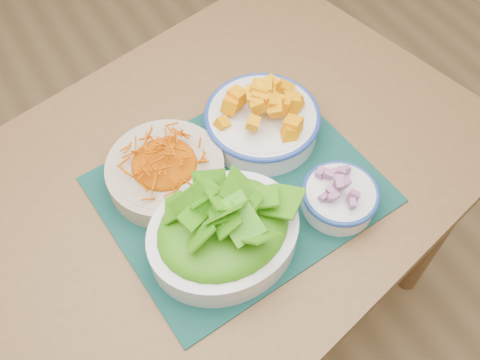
{
  "coord_description": "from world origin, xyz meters",
  "views": [
    {
      "loc": [
        -0.3,
        -0.54,
        1.61
      ],
      "look_at": [
        -0.01,
        -0.06,
        0.78
      ],
      "focal_mm": 40.0,
      "sensor_mm": 36.0,
      "label": 1
    }
  ],
  "objects_px": {
    "table": "(206,207)",
    "placemat": "(240,189)",
    "carrot_bowl": "(165,168)",
    "squash_bowl": "(262,116)",
    "lettuce_bowl": "(223,229)",
    "onion_bowl": "(340,195)"
  },
  "relations": [
    {
      "from": "placemat",
      "to": "lettuce_bowl",
      "type": "distance_m",
      "value": 0.13
    },
    {
      "from": "carrot_bowl",
      "to": "lettuce_bowl",
      "type": "height_order",
      "value": "lettuce_bowl"
    },
    {
      "from": "placemat",
      "to": "squash_bowl",
      "type": "height_order",
      "value": "squash_bowl"
    },
    {
      "from": "onion_bowl",
      "to": "lettuce_bowl",
      "type": "bearing_deg",
      "value": 170.26
    },
    {
      "from": "table",
      "to": "carrot_bowl",
      "type": "height_order",
      "value": "carrot_bowl"
    },
    {
      "from": "onion_bowl",
      "to": "table",
      "type": "bearing_deg",
      "value": 135.64
    },
    {
      "from": "table",
      "to": "carrot_bowl",
      "type": "bearing_deg",
      "value": 141.03
    },
    {
      "from": "lettuce_bowl",
      "to": "onion_bowl",
      "type": "bearing_deg",
      "value": -9.44
    },
    {
      "from": "table",
      "to": "placemat",
      "type": "height_order",
      "value": "placemat"
    },
    {
      "from": "squash_bowl",
      "to": "lettuce_bowl",
      "type": "bearing_deg",
      "value": -136.6
    },
    {
      "from": "table",
      "to": "placemat",
      "type": "relative_size",
      "value": 2.64
    },
    {
      "from": "placemat",
      "to": "onion_bowl",
      "type": "height_order",
      "value": "onion_bowl"
    },
    {
      "from": "carrot_bowl",
      "to": "onion_bowl",
      "type": "height_order",
      "value": "carrot_bowl"
    },
    {
      "from": "placemat",
      "to": "carrot_bowl",
      "type": "distance_m",
      "value": 0.15
    },
    {
      "from": "carrot_bowl",
      "to": "squash_bowl",
      "type": "bearing_deg",
      "value": 2.0
    },
    {
      "from": "lettuce_bowl",
      "to": "carrot_bowl",
      "type": "bearing_deg",
      "value": 98.52
    },
    {
      "from": "squash_bowl",
      "to": "placemat",
      "type": "bearing_deg",
      "value": -138.39
    },
    {
      "from": "squash_bowl",
      "to": "onion_bowl",
      "type": "relative_size",
      "value": 1.82
    },
    {
      "from": "carrot_bowl",
      "to": "squash_bowl",
      "type": "relative_size",
      "value": 0.92
    },
    {
      "from": "placemat",
      "to": "squash_bowl",
      "type": "distance_m",
      "value": 0.16
    },
    {
      "from": "table",
      "to": "squash_bowl",
      "type": "height_order",
      "value": "squash_bowl"
    },
    {
      "from": "placemat",
      "to": "onion_bowl",
      "type": "distance_m",
      "value": 0.19
    }
  ]
}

